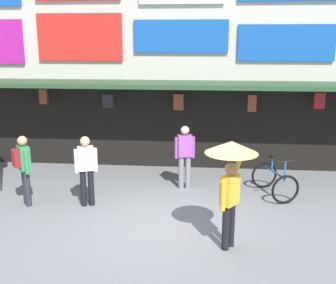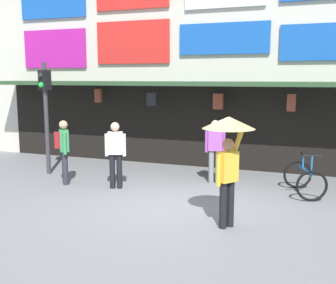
# 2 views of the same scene
# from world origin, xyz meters

# --- Properties ---
(ground_plane) EXTENTS (80.00, 80.00, 0.00)m
(ground_plane) POSITION_xyz_m (0.00, 0.00, 0.00)
(ground_plane) COLOR slate
(shopfront) EXTENTS (18.00, 2.60, 8.00)m
(shopfront) POSITION_xyz_m (-0.00, 4.57, 3.97)
(shopfront) COLOR beige
(shopfront) RESTS_ON ground
(bicycle_parked) EXTENTS (1.05, 1.33, 1.05)m
(bicycle_parked) POSITION_xyz_m (2.50, 1.84, 0.39)
(bicycle_parked) COLOR black
(bicycle_parked) RESTS_ON ground
(pedestrian_in_green) EXTENTS (0.51, 0.33, 1.68)m
(pedestrian_in_green) POSITION_xyz_m (-1.98, 0.80, 0.95)
(pedestrian_in_green) COLOR black
(pedestrian_in_green) RESTS_ON ground
(pedestrian_in_blue) EXTENTS (0.52, 0.30, 1.68)m
(pedestrian_in_blue) POSITION_xyz_m (0.23, 2.15, 0.95)
(pedestrian_in_blue) COLOR gray
(pedestrian_in_blue) RESTS_ON ground
(pedestrian_with_umbrella) EXTENTS (0.96, 0.96, 2.08)m
(pedestrian_with_umbrella) POSITION_xyz_m (1.22, -0.93, 1.64)
(pedestrian_with_umbrella) COLOR black
(pedestrian_with_umbrella) RESTS_ON ground
(pedestrian_in_white) EXTENTS (0.47, 0.48, 1.68)m
(pedestrian_in_white) POSITION_xyz_m (-3.45, 0.69, 0.98)
(pedestrian_in_white) COLOR #2D2D38
(pedestrian_in_white) RESTS_ON ground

